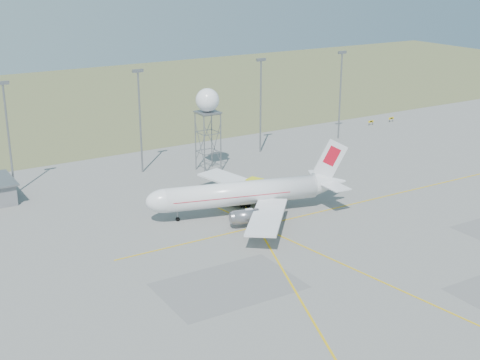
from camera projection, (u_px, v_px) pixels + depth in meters
ground at (424, 295)px, 84.76m from camera, size 400.00×400.00×0.00m
grass_strip at (74, 102)px, 198.19m from camera, size 400.00×120.00×0.03m
mast_a at (8, 129)px, 117.15m from camera, size 2.20×0.50×20.50m
mast_b at (140, 113)px, 129.48m from camera, size 2.20×0.50×20.50m
mast_c at (261, 98)px, 143.30m from camera, size 2.20×0.50×20.50m
mast_d at (341, 88)px, 154.15m from camera, size 2.20×0.50×20.50m
taxi_sign_near at (371, 122)px, 170.24m from camera, size 1.60×0.17×1.20m
taxi_sign_far at (391, 118)px, 173.69m from camera, size 1.60×0.17×1.20m
airliner_main at (245, 193)px, 110.29m from camera, size 34.39×32.70×11.83m
radar_tower at (208, 125)px, 131.14m from camera, size 4.61×4.61×16.68m
fire_truck at (246, 192)px, 117.08m from camera, size 8.58×5.83×3.27m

